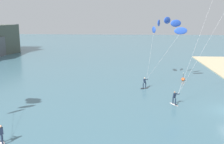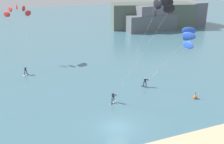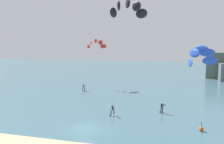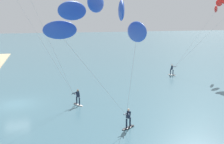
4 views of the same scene
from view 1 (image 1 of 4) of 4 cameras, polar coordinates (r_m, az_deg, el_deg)
kitesurfer_far_out at (r=42.79m, az=11.74°, el=9.51°), size 7.94×7.28×10.39m
marker_buoy at (r=44.76m, az=15.21°, el=-1.51°), size 0.56×0.56×1.38m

